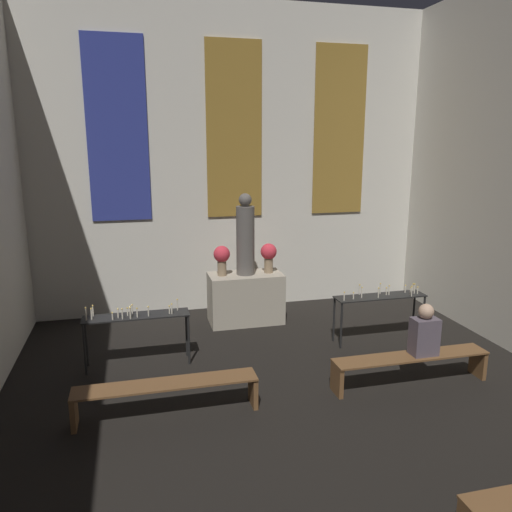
{
  "coord_description": "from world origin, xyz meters",
  "views": [
    {
      "loc": [
        -1.95,
        1.62,
        3.32
      ],
      "look_at": [
        0.0,
        9.48,
        1.45
      ],
      "focal_mm": 35.0,
      "sensor_mm": 36.0,
      "label": 1
    }
  ],
  "objects_px": {
    "statue": "(245,237)",
    "pew_back_right": "(411,363)",
    "person_seated": "(425,332)",
    "pew_back_left": "(167,391)",
    "flower_vase_left": "(222,257)",
    "candle_rack_right": "(380,301)",
    "altar": "(246,298)",
    "candle_rack_left": "(136,322)",
    "flower_vase_right": "(269,255)"
  },
  "relations": [
    {
      "from": "pew_back_right",
      "to": "candle_rack_right",
      "type": "bearing_deg",
      "value": 77.93
    },
    {
      "from": "flower_vase_right",
      "to": "pew_back_right",
      "type": "distance_m",
      "value": 3.35
    },
    {
      "from": "statue",
      "to": "person_seated",
      "type": "bearing_deg",
      "value": -58.13
    },
    {
      "from": "statue",
      "to": "pew_back_right",
      "type": "xyz_separation_m",
      "value": [
        1.67,
        -2.97,
        -1.29
      ]
    },
    {
      "from": "flower_vase_right",
      "to": "candle_rack_right",
      "type": "relative_size",
      "value": 0.35
    },
    {
      "from": "statue",
      "to": "pew_back_right",
      "type": "height_order",
      "value": "statue"
    },
    {
      "from": "flower_vase_left",
      "to": "candle_rack_right",
      "type": "distance_m",
      "value": 2.88
    },
    {
      "from": "flower_vase_left",
      "to": "pew_back_left",
      "type": "relative_size",
      "value": 0.25
    },
    {
      "from": "candle_rack_right",
      "to": "person_seated",
      "type": "height_order",
      "value": "person_seated"
    },
    {
      "from": "flower_vase_left",
      "to": "person_seated",
      "type": "xyz_separation_m",
      "value": [
        2.29,
        -2.97,
        -0.52
      ]
    },
    {
      "from": "statue",
      "to": "pew_back_left",
      "type": "bearing_deg",
      "value": -119.31
    },
    {
      "from": "altar",
      "to": "pew_back_left",
      "type": "bearing_deg",
      "value": -119.31
    },
    {
      "from": "person_seated",
      "to": "altar",
      "type": "bearing_deg",
      "value": 121.87
    },
    {
      "from": "pew_back_left",
      "to": "candle_rack_left",
      "type": "bearing_deg",
      "value": 101.96
    },
    {
      "from": "candle_rack_right",
      "to": "pew_back_right",
      "type": "bearing_deg",
      "value": -102.07
    },
    {
      "from": "pew_back_left",
      "to": "pew_back_right",
      "type": "xyz_separation_m",
      "value": [
        3.34,
        0.0,
        0.0
      ]
    },
    {
      "from": "candle_rack_left",
      "to": "pew_back_left",
      "type": "xyz_separation_m",
      "value": [
        0.33,
        -1.55,
        -0.37
      ]
    },
    {
      "from": "candle_rack_left",
      "to": "person_seated",
      "type": "height_order",
      "value": "person_seated"
    },
    {
      "from": "flower_vase_right",
      "to": "candle_rack_right",
      "type": "bearing_deg",
      "value": -42.26
    },
    {
      "from": "statue",
      "to": "candle_rack_left",
      "type": "height_order",
      "value": "statue"
    },
    {
      "from": "candle_rack_left",
      "to": "person_seated",
      "type": "distance_m",
      "value": 4.15
    },
    {
      "from": "pew_back_right",
      "to": "person_seated",
      "type": "bearing_deg",
      "value": -0.0
    },
    {
      "from": "altar",
      "to": "candle_rack_left",
      "type": "xyz_separation_m",
      "value": [
        -2.0,
        -1.42,
        0.23
      ]
    },
    {
      "from": "statue",
      "to": "person_seated",
      "type": "height_order",
      "value": "statue"
    },
    {
      "from": "statue",
      "to": "flower_vase_left",
      "type": "xyz_separation_m",
      "value": [
        -0.44,
        0.0,
        -0.34
      ]
    },
    {
      "from": "flower_vase_right",
      "to": "pew_back_left",
      "type": "distance_m",
      "value": 3.77
    },
    {
      "from": "flower_vase_left",
      "to": "candle_rack_right",
      "type": "xyz_separation_m",
      "value": [
        2.44,
        -1.42,
        -0.58
      ]
    },
    {
      "from": "altar",
      "to": "pew_back_left",
      "type": "height_order",
      "value": "altar"
    },
    {
      "from": "candle_rack_left",
      "to": "pew_back_right",
      "type": "bearing_deg",
      "value": -22.93
    },
    {
      "from": "person_seated",
      "to": "pew_back_right",
      "type": "bearing_deg",
      "value": 180.0
    },
    {
      "from": "candle_rack_right",
      "to": "candle_rack_left",
      "type": "bearing_deg",
      "value": -179.96
    },
    {
      "from": "pew_back_right",
      "to": "person_seated",
      "type": "height_order",
      "value": "person_seated"
    },
    {
      "from": "pew_back_left",
      "to": "pew_back_right",
      "type": "distance_m",
      "value": 3.34
    },
    {
      "from": "pew_back_left",
      "to": "flower_vase_left",
      "type": "bearing_deg",
      "value": 67.53
    },
    {
      "from": "flower_vase_right",
      "to": "flower_vase_left",
      "type": "bearing_deg",
      "value": 180.0
    },
    {
      "from": "flower_vase_left",
      "to": "pew_back_left",
      "type": "bearing_deg",
      "value": -112.47
    },
    {
      "from": "candle_rack_right",
      "to": "person_seated",
      "type": "relative_size",
      "value": 2.13
    },
    {
      "from": "candle_rack_left",
      "to": "pew_back_right",
      "type": "height_order",
      "value": "candle_rack_left"
    },
    {
      "from": "candle_rack_left",
      "to": "pew_back_right",
      "type": "distance_m",
      "value": 4.0
    },
    {
      "from": "flower_vase_left",
      "to": "pew_back_right",
      "type": "distance_m",
      "value": 3.77
    },
    {
      "from": "flower_vase_left",
      "to": "candle_rack_left",
      "type": "bearing_deg",
      "value": -137.62
    },
    {
      "from": "statue",
      "to": "candle_rack_right",
      "type": "relative_size",
      "value": 0.95
    },
    {
      "from": "statue",
      "to": "candle_rack_left",
      "type": "xyz_separation_m",
      "value": [
        -2.0,
        -1.42,
        -0.92
      ]
    },
    {
      "from": "altar",
      "to": "flower_vase_left",
      "type": "height_order",
      "value": "flower_vase_left"
    },
    {
      "from": "altar",
      "to": "flower_vase_left",
      "type": "distance_m",
      "value": 0.92
    },
    {
      "from": "pew_back_left",
      "to": "person_seated",
      "type": "height_order",
      "value": "person_seated"
    },
    {
      "from": "candle_rack_right",
      "to": "pew_back_left",
      "type": "height_order",
      "value": "candle_rack_right"
    },
    {
      "from": "flower_vase_left",
      "to": "pew_back_right",
      "type": "xyz_separation_m",
      "value": [
        2.11,
        -2.97,
        -0.95
      ]
    },
    {
      "from": "statue",
      "to": "flower_vase_left",
      "type": "relative_size",
      "value": 2.7
    },
    {
      "from": "statue",
      "to": "pew_back_right",
      "type": "relative_size",
      "value": 0.66
    }
  ]
}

